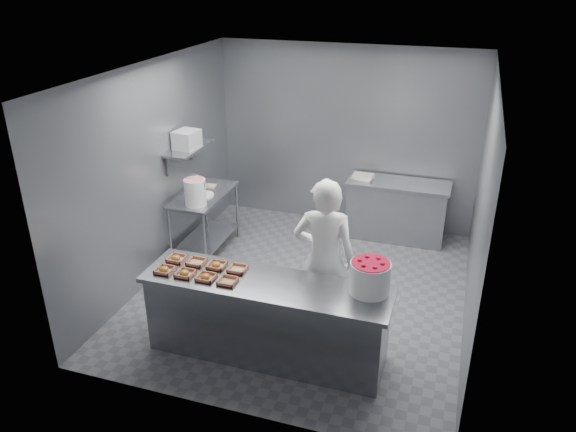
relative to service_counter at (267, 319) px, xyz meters
The scene contains 24 objects.
floor 1.42m from the service_counter, 90.00° to the left, with size 4.50×4.50×0.00m, color #4C4C51.
ceiling 2.71m from the service_counter, 90.00° to the left, with size 4.50×4.50×0.00m, color white.
wall_back 3.72m from the service_counter, 90.00° to the left, with size 4.00×0.04×2.80m, color slate.
wall_left 2.59m from the service_counter, 145.98° to the left, with size 0.04×4.50×2.80m, color slate.
wall_right 2.59m from the service_counter, 34.02° to the left, with size 0.04×4.50×2.80m, color slate.
service_counter is the anchor object (origin of this frame).
prep_table 2.56m from the service_counter, 130.24° to the left, with size 0.60×1.20×0.90m.
back_counter 3.37m from the service_counter, 74.52° to the left, with size 1.50×0.60×0.90m.
wall_shelf 2.88m from the service_counter, 133.03° to the left, with size 0.35×0.90×0.03m, color slate.
tray_0 1.19m from the service_counter, behind, with size 0.19×0.18×0.06m.
tray_1 0.98m from the service_counter, behind, with size 0.19×0.18×0.06m.
tray_2 0.78m from the service_counter, 167.89° to the right, with size 0.19×0.18×0.06m.
tray_3 0.61m from the service_counter, 160.33° to the right, with size 0.19×0.18×0.04m.
tray_4 1.19m from the service_counter, behind, with size 0.19×0.18×0.06m.
tray_5 0.97m from the service_counter, behind, with size 0.19×0.18×0.04m.
tray_6 0.78m from the service_counter, 167.88° to the left, with size 0.19×0.18×0.06m.
tray_7 0.61m from the service_counter, 160.31° to the left, with size 0.19×0.18×0.04m.
worker 0.89m from the service_counter, 52.85° to the left, with size 0.68×0.45×1.86m, color white.
strawberry_tub 1.22m from the service_counter, ahead, with size 0.40×0.40×0.33m.
glaze_bucket 2.31m from the service_counter, 134.99° to the left, with size 0.30×0.29×0.44m.
bucket_lid 2.53m from the service_counter, 130.53° to the left, with size 0.29×0.29×0.02m, color white.
rag 2.83m from the service_counter, 126.91° to the left, with size 0.15×0.13×0.02m, color #CCB28C.
appliance 2.91m from the service_counter, 133.66° to the left, with size 0.29×0.33×0.24m, color gray.
paper_stack 3.30m from the service_counter, 83.63° to the left, with size 0.30×0.22×0.06m, color silver.
Camera 1 is at (1.74, -5.95, 3.90)m, focal length 35.00 mm.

